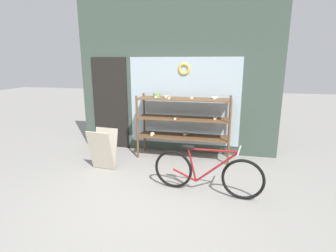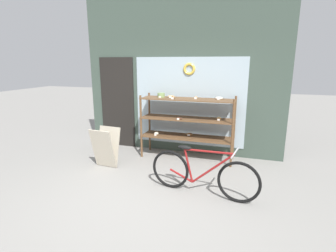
# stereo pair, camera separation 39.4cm
# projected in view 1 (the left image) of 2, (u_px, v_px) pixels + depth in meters

# --- Properties ---
(ground_plane) EXTENTS (30.00, 30.00, 0.00)m
(ground_plane) POSITION_uv_depth(u_px,v_px,m) (146.00, 198.00, 3.95)
(ground_plane) COLOR gray
(storefront_facade) EXTENTS (4.42, 0.13, 3.47)m
(storefront_facade) POSITION_uv_depth(u_px,v_px,m) (173.00, 77.00, 5.69)
(storefront_facade) COLOR #3D4C42
(storefront_facade) RESTS_ON ground_plane
(display_case) EXTENTS (1.92, 0.53, 1.36)m
(display_case) POSITION_uv_depth(u_px,v_px,m) (183.00, 118.00, 5.45)
(display_case) COLOR brown
(display_case) RESTS_ON ground_plane
(bicycle) EXTENTS (1.71, 0.46, 0.76)m
(bicycle) POSITION_uv_depth(u_px,v_px,m) (206.00, 172.00, 4.03)
(bicycle) COLOR black
(bicycle) RESTS_ON ground_plane
(sandwich_board) EXTENTS (0.50, 0.42, 0.76)m
(sandwich_board) POSITION_uv_depth(u_px,v_px,m) (103.00, 149.00, 4.95)
(sandwich_board) COLOR #B2A893
(sandwich_board) RESTS_ON ground_plane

